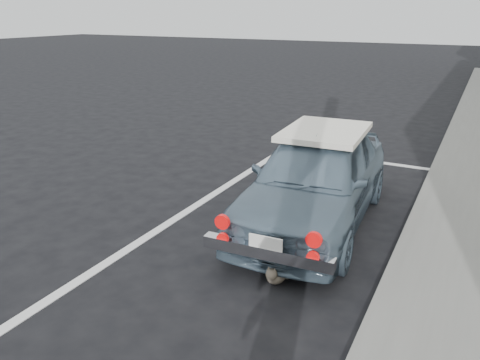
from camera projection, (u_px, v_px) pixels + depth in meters
The scene contains 4 objects.
pline_front at pixel (356, 159), 8.47m from camera, with size 3.00×0.12×0.01m, color silver.
pline_side at pixel (182, 215), 6.16m from camera, with size 0.12×7.00×0.01m, color silver.
retro_coupe at pixel (316, 178), 5.78m from camera, with size 1.57×3.50×1.16m.
cat at pixel (277, 273), 4.60m from camera, with size 0.20×0.44×0.23m.
Camera 1 is at (2.39, -1.64, 2.53)m, focal length 35.00 mm.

